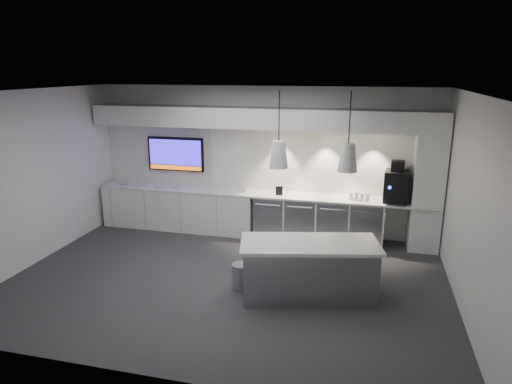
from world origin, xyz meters
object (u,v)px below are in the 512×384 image
(wall_tv, at_px, (176,154))
(bin, at_px, (241,276))
(coffee_machine, at_px, (396,185))
(island, at_px, (309,269))

(wall_tv, height_order, bin, wall_tv)
(coffee_machine, bearing_deg, island, -113.04)
(island, height_order, bin, island)
(bin, bearing_deg, coffee_machine, 45.83)
(wall_tv, height_order, island, wall_tv)
(wall_tv, bearing_deg, coffee_machine, -3.10)
(wall_tv, relative_size, coffee_machine, 1.60)
(coffee_machine, bearing_deg, bin, -128.75)
(wall_tv, height_order, coffee_machine, wall_tv)
(wall_tv, distance_m, bin, 3.71)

